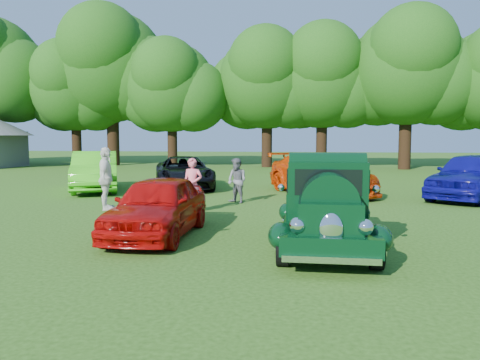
# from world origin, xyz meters

# --- Properties ---
(ground) EXTENTS (120.00, 120.00, 0.00)m
(ground) POSITION_xyz_m (0.00, 0.00, 0.00)
(ground) COLOR #264710
(ground) RESTS_ON ground
(hero_pickup) EXTENTS (2.04, 4.39, 1.71)m
(hero_pickup) POSITION_xyz_m (1.35, -0.64, 0.74)
(hero_pickup) COLOR black
(hero_pickup) RESTS_ON ground
(red_convertible) EXTENTS (1.60, 3.92, 1.33)m
(red_convertible) POSITION_xyz_m (-2.27, -0.08, 0.67)
(red_convertible) COLOR #A30807
(red_convertible) RESTS_ON ground
(back_car_lime) EXTENTS (3.50, 5.13, 1.60)m
(back_car_lime) POSITION_xyz_m (-7.54, 7.95, 0.80)
(back_car_lime) COLOR green
(back_car_lime) RESTS_ON ground
(back_car_black) EXTENTS (3.74, 5.37, 1.36)m
(back_car_black) POSITION_xyz_m (-4.20, 9.28, 0.68)
(back_car_black) COLOR black
(back_car_black) RESTS_ON ground
(back_car_orange) EXTENTS (4.68, 5.77, 1.57)m
(back_car_orange) POSITION_xyz_m (1.46, 8.12, 0.78)
(back_car_orange) COLOR #CB3607
(back_car_orange) RESTS_ON ground
(back_car_blue) EXTENTS (4.36, 5.11, 1.65)m
(back_car_blue) POSITION_xyz_m (6.65, 7.37, 0.83)
(back_car_blue) COLOR #0C0B7A
(back_car_blue) RESTS_ON ground
(spectator_pink) EXTENTS (0.59, 0.40, 1.57)m
(spectator_pink) POSITION_xyz_m (-2.31, 3.23, 0.79)
(spectator_pink) COLOR #F46475
(spectator_pink) RESTS_ON ground
(spectator_grey) EXTENTS (0.91, 0.87, 1.48)m
(spectator_grey) POSITION_xyz_m (-1.32, 5.28, 0.74)
(spectator_grey) COLOR slate
(spectator_grey) RESTS_ON ground
(spectator_white) EXTENTS (0.76, 1.19, 1.88)m
(spectator_white) POSITION_xyz_m (-4.96, 3.26, 0.94)
(spectator_white) COLOR silver
(spectator_white) RESTS_ON ground
(tree_line) EXTENTS (63.84, 10.13, 11.69)m
(tree_line) POSITION_xyz_m (-1.77, 23.76, 6.74)
(tree_line) COLOR black
(tree_line) RESTS_ON ground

